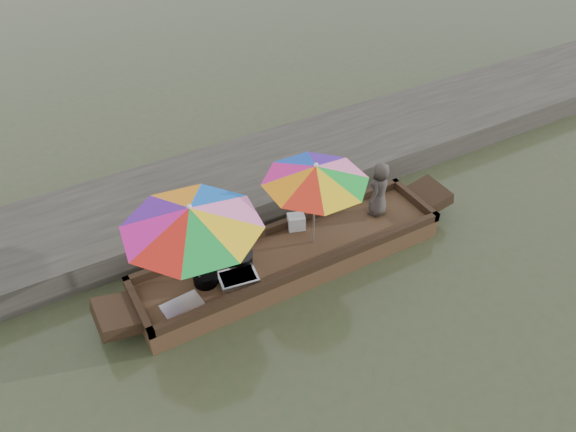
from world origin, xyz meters
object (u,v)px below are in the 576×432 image
umbrella_stern (315,205)px  charcoal_grill (240,259)px  supply_bag (296,222)px  umbrella_bow (195,248)px  boat_hull (291,259)px  tray_crayfish (238,278)px  vendor (380,189)px  tray_scallop (183,307)px  cooking_pot (206,278)px

umbrella_stern → charcoal_grill: bearing=173.4°
supply_bag → charcoal_grill: bearing=-165.6°
umbrella_bow → umbrella_stern: 1.98m
charcoal_grill → umbrella_bow: bearing=-168.9°
supply_bag → umbrella_bow: umbrella_bow is taller
boat_hull → tray_crayfish: bearing=-170.6°
vendor → umbrella_stern: umbrella_stern is taller
tray_scallop → supply_bag: supply_bag is taller
tray_scallop → umbrella_stern: (2.37, 0.30, 0.74)m
supply_bag → vendor: (1.43, -0.34, 0.37)m
tray_crayfish → boat_hull: bearing=9.4°
tray_crayfish → supply_bag: bearing=24.2°
cooking_pot → umbrella_stern: umbrella_stern is taller
umbrella_bow → tray_crayfish: bearing=-17.3°
tray_crayfish → umbrella_bow: umbrella_bow is taller
vendor → umbrella_stern: bearing=-27.1°
boat_hull → umbrella_stern: 1.04m
tray_crayfish → charcoal_grill: bearing=58.7°
boat_hull → vendor: 1.91m
tray_scallop → umbrella_stern: size_ratio=0.35×
umbrella_bow → umbrella_stern: bearing=0.0°
tray_crayfish → umbrella_stern: (1.44, 0.17, 0.73)m
cooking_pot → charcoal_grill: (0.63, 0.12, -0.01)m
vendor → umbrella_stern: (-1.37, -0.11, 0.27)m
umbrella_bow → umbrella_stern: (1.98, 0.00, 0.00)m
boat_hull → tray_scallop: tray_scallop is taller
tray_crayfish → umbrella_stern: 1.62m
charcoal_grill → tray_scallop: bearing=-158.5°
tray_crayfish → vendor: size_ratio=0.57×
umbrella_bow → boat_hull: bearing=0.0°
vendor → umbrella_stern: size_ratio=0.61×
boat_hull → cooking_pot: 1.49m
umbrella_bow → umbrella_stern: same height
boat_hull → charcoal_grill: charcoal_grill is taller
tray_crayfish → tray_scallop: size_ratio=1.00×
supply_bag → umbrella_stern: size_ratio=0.17×
tray_scallop → charcoal_grill: (1.12, 0.44, 0.06)m
boat_hull → supply_bag: supply_bag is taller
supply_bag → vendor: 1.51m
cooking_pot → supply_bag: (1.82, 0.42, 0.03)m
supply_bag → umbrella_stern: bearing=-82.3°
umbrella_stern → cooking_pot: bearing=179.1°
cooking_pot → vendor: 3.27m
charcoal_grill → cooking_pot: bearing=-169.6°
cooking_pot → supply_bag: supply_bag is taller
boat_hull → umbrella_stern: (0.42, 0.00, 0.95)m
boat_hull → vendor: size_ratio=5.09×
tray_crayfish → tray_scallop: tray_crayfish is taller
boat_hull → cooking_pot: (-1.46, 0.03, 0.27)m
charcoal_grill → umbrella_stern: bearing=-6.6°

